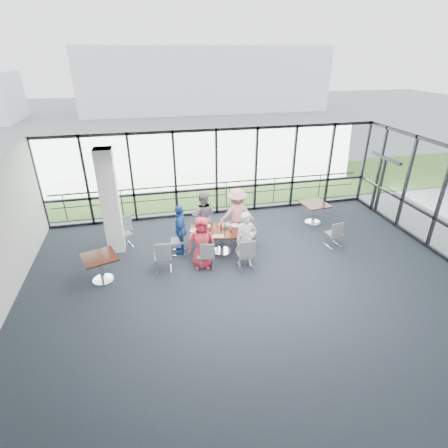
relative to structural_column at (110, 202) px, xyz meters
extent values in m
cube|color=#1E262F|center=(3.60, -3.00, -1.61)|extent=(12.00, 10.00, 0.02)
cube|color=white|center=(3.60, -3.00, 1.60)|extent=(12.00, 10.00, 0.04)
cube|color=silver|center=(3.60, -8.00, 0.00)|extent=(12.00, 0.10, 3.20)
cube|color=white|center=(3.60, 2.00, 0.00)|extent=(12.00, 0.10, 3.20)
cube|color=black|center=(9.60, 0.75, -0.55)|extent=(0.12, 1.60, 2.10)
cube|color=white|center=(0.00, 0.00, 0.00)|extent=(0.50, 0.50, 3.20)
cube|color=gray|center=(3.60, 7.00, -1.62)|extent=(80.00, 70.00, 0.02)
cube|color=#3D6322|center=(3.60, 5.00, -1.59)|extent=(80.00, 5.00, 0.01)
cube|color=white|center=(7.60, 29.00, 1.40)|extent=(24.00, 10.00, 6.00)
cylinder|color=#2D2D33|center=(3.60, 2.60, -1.10)|extent=(12.00, 0.06, 0.06)
cube|color=#340D09|center=(3.17, -0.86, -0.87)|extent=(2.05, 1.36, 0.04)
cylinder|color=silver|center=(3.17, -0.86, -1.25)|extent=(0.12, 0.12, 0.71)
cylinder|color=silver|center=(3.17, -0.86, -1.59)|extent=(0.56, 0.56, 0.03)
cube|color=#340D09|center=(-0.30, -1.63, -0.87)|extent=(1.06, 1.06, 0.04)
cylinder|color=silver|center=(-0.30, -1.63, -1.25)|extent=(0.12, 0.12, 0.71)
cube|color=#340D09|center=(6.82, 0.40, -0.87)|extent=(0.97, 0.97, 0.04)
cylinder|color=silver|center=(6.82, 0.40, -1.25)|extent=(0.12, 0.12, 0.71)
imported|color=red|center=(2.45, -1.55, -0.82)|extent=(0.84, 0.63, 1.56)
imported|color=beige|center=(3.67, -1.76, -0.77)|extent=(0.62, 0.46, 1.66)
imported|color=slate|center=(2.76, 0.06, -0.77)|extent=(0.93, 0.73, 1.67)
imported|color=pink|center=(3.81, -0.22, -0.71)|extent=(1.18, 0.65, 1.79)
imported|color=#204595|center=(1.96, -0.62, -0.81)|extent=(0.65, 0.99, 1.57)
cylinder|color=white|center=(2.59, -1.09, -0.84)|extent=(0.28, 0.28, 0.01)
cylinder|color=white|center=(3.71, -1.25, -0.84)|extent=(0.25, 0.25, 0.01)
cylinder|color=white|center=(2.76, -0.50, -0.84)|extent=(0.26, 0.26, 0.01)
cylinder|color=white|center=(3.64, -0.66, -0.84)|extent=(0.26, 0.26, 0.01)
cylinder|color=white|center=(2.35, -0.72, -0.84)|extent=(0.25, 0.25, 0.01)
cylinder|color=white|center=(2.86, -1.04, -0.77)|extent=(0.08, 0.08, 0.15)
cylinder|color=white|center=(3.43, -1.05, -0.78)|extent=(0.07, 0.07, 0.13)
cylinder|color=white|center=(3.24, -0.63, -0.78)|extent=(0.07, 0.07, 0.14)
cylinder|color=white|center=(2.53, -0.93, -0.78)|extent=(0.07, 0.07, 0.15)
cube|color=silver|center=(2.99, -1.21, -0.85)|extent=(0.37, 0.30, 0.00)
cube|color=silver|center=(3.88, -1.26, -0.85)|extent=(0.37, 0.31, 0.00)
cube|color=silver|center=(3.34, -0.54, -0.85)|extent=(0.37, 0.30, 0.00)
cube|color=black|center=(3.28, -0.81, -0.83)|extent=(0.10, 0.07, 0.04)
cylinder|color=#A60703|center=(3.16, -0.79, -0.76)|extent=(0.06, 0.06, 0.18)
cylinder|color=#227C2D|center=(3.26, -0.86, -0.75)|extent=(0.05, 0.05, 0.20)
camera|label=1|loc=(1.19, -9.97, 4.01)|focal=28.00mm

